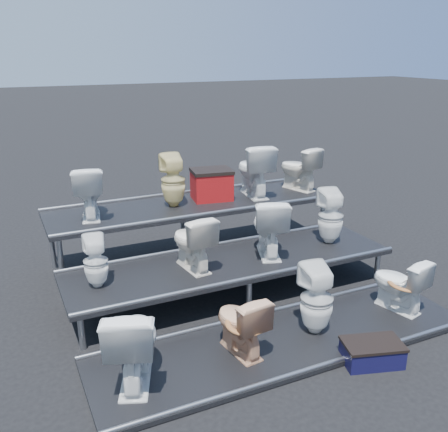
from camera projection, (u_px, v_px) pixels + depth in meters
name	position (u px, v px, depth m)	size (l,w,h in m)	color
ground	(232.00, 293.00, 6.48)	(80.00, 80.00, 0.00)	black
tier_front	(284.00, 341.00, 5.36)	(4.20, 1.20, 0.06)	black
tier_mid	(232.00, 277.00, 6.41)	(4.20, 1.20, 0.46)	black
tier_back	(194.00, 231.00, 7.46)	(4.20, 1.20, 0.86)	black
toilet_0	(133.00, 342.00, 4.56)	(0.46, 0.80, 0.82)	white
toilet_1	(240.00, 323.00, 5.03)	(0.37, 0.65, 0.66)	tan
toilet_2	(317.00, 299.00, 5.38)	(0.35, 0.36, 0.79)	white
toilet_3	(399.00, 283.00, 5.87)	(0.37, 0.65, 0.66)	white
toilet_4	(96.00, 262.00, 5.56)	(0.27, 0.28, 0.61)	white
toilet_5	(192.00, 242.00, 6.01)	(0.39, 0.68, 0.70)	white
toilet_6	(269.00, 226.00, 6.43)	(0.43, 0.76, 0.77)	white
toilet_7	(331.00, 216.00, 6.82)	(0.34, 0.35, 0.76)	white
toilet_8	(89.00, 192.00, 6.61)	(0.40, 0.70, 0.71)	white
toilet_9	(173.00, 180.00, 7.08)	(0.34, 0.35, 0.76)	beige
toilet_10	(254.00, 170.00, 7.60)	(0.45, 0.79, 0.80)	white
toilet_11	(299.00, 168.00, 7.95)	(0.38, 0.67, 0.69)	white
red_crate	(212.00, 186.00, 7.47)	(0.57, 0.45, 0.41)	maroon
step_stool	(372.00, 354.00, 5.01)	(0.57, 0.34, 0.21)	black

